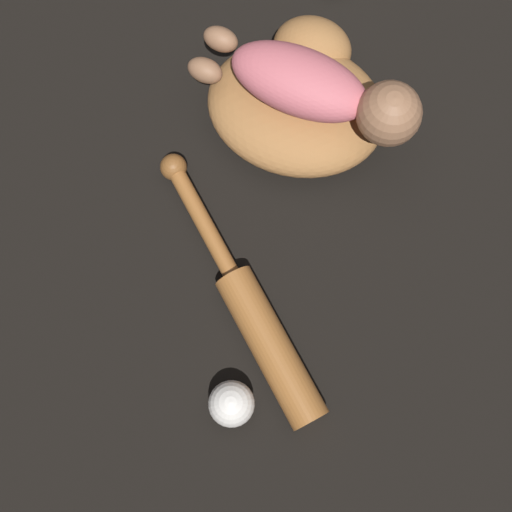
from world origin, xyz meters
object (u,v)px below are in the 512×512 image
at_px(baseball_glove, 297,97).
at_px(baby_figure, 321,89).
at_px(baseball, 231,404).
at_px(baseball_bat, 254,316).

distance_m(baseball_glove, baby_figure, 0.10).
bearing_deg(baseball, baby_figure, 93.87).
bearing_deg(baseball_bat, baseball_glove, 99.11).
distance_m(baby_figure, baseball, 0.48).
bearing_deg(baby_figure, baseball_glove, 151.89).
height_order(baseball_bat, baseball, baseball).
height_order(baby_figure, baseball_bat, baby_figure).
relative_size(baseball_glove, baseball, 4.43).
bearing_deg(baseball_glove, baseball_bat, -80.89).
distance_m(baby_figure, baseball_bat, 0.35).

